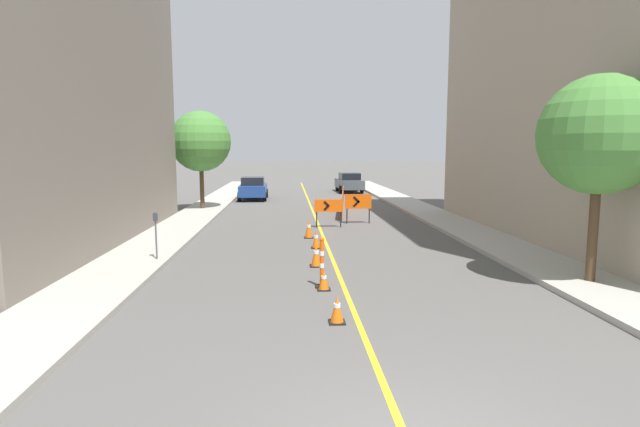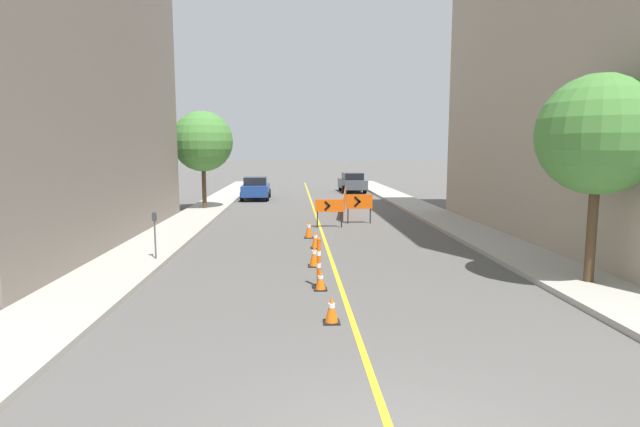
{
  "view_description": "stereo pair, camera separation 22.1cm",
  "coord_description": "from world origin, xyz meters",
  "px_view_note": "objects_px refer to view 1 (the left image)",
  "views": [
    {
      "loc": [
        -1.39,
        -4.92,
        3.46
      ],
      "look_at": [
        -0.16,
        14.25,
        1.0
      ],
      "focal_mm": 28.0,
      "sensor_mm": 36.0,
      "label": 1
    },
    {
      "loc": [
        -1.17,
        -4.93,
        3.46
      ],
      "look_at": [
        -0.16,
        14.25,
        1.0
      ],
      "focal_mm": 28.0,
      "sensor_mm": 36.0,
      "label": 2
    }
  ],
  "objects_px": {
    "traffic_cone_second": "(324,280)",
    "traffic_cone_fifth": "(309,229)",
    "parked_car_curb_near": "(253,188)",
    "parking_meter_near_curb": "(156,226)",
    "traffic_cone_fourth": "(316,239)",
    "delineator_post_front": "(322,265)",
    "traffic_cone_third": "(316,255)",
    "arrow_barricade_primary": "(329,207)",
    "street_tree_left_near": "(201,141)",
    "street_tree_right_near": "(600,135)",
    "parked_car_curb_mid": "(349,182)",
    "arrow_barricade_secondary": "(358,203)",
    "traffic_cone_nearest": "(337,309)"
  },
  "relations": [
    {
      "from": "traffic_cone_second",
      "to": "traffic_cone_fifth",
      "type": "bearing_deg",
      "value": 90.5
    },
    {
      "from": "parked_car_curb_near",
      "to": "parking_meter_near_curb",
      "type": "relative_size",
      "value": 2.97
    },
    {
      "from": "traffic_cone_fourth",
      "to": "delineator_post_front",
      "type": "distance_m",
      "value": 5.03
    },
    {
      "from": "traffic_cone_third",
      "to": "arrow_barricade_primary",
      "type": "relative_size",
      "value": 0.53
    },
    {
      "from": "street_tree_left_near",
      "to": "street_tree_right_near",
      "type": "height_order",
      "value": "street_tree_left_near"
    },
    {
      "from": "delineator_post_front",
      "to": "parked_car_curb_near",
      "type": "height_order",
      "value": "parked_car_curb_near"
    },
    {
      "from": "traffic_cone_second",
      "to": "traffic_cone_fifth",
      "type": "distance_m",
      "value": 7.38
    },
    {
      "from": "street_tree_left_near",
      "to": "street_tree_right_near",
      "type": "bearing_deg",
      "value": -53.09
    },
    {
      "from": "parked_car_curb_mid",
      "to": "street_tree_right_near",
      "type": "distance_m",
      "value": 29.02
    },
    {
      "from": "arrow_barricade_secondary",
      "to": "parked_car_curb_mid",
      "type": "height_order",
      "value": "parked_car_curb_mid"
    },
    {
      "from": "traffic_cone_nearest",
      "to": "arrow_barricade_primary",
      "type": "height_order",
      "value": "arrow_barricade_primary"
    },
    {
      "from": "traffic_cone_third",
      "to": "traffic_cone_fourth",
      "type": "relative_size",
      "value": 1.06
    },
    {
      "from": "traffic_cone_third",
      "to": "traffic_cone_second",
      "type": "bearing_deg",
      "value": -88.91
    },
    {
      "from": "traffic_cone_nearest",
      "to": "arrow_barricade_secondary",
      "type": "height_order",
      "value": "arrow_barricade_secondary"
    },
    {
      "from": "delineator_post_front",
      "to": "street_tree_right_near",
      "type": "relative_size",
      "value": 0.25
    },
    {
      "from": "traffic_cone_third",
      "to": "street_tree_right_near",
      "type": "bearing_deg",
      "value": -20.89
    },
    {
      "from": "parked_car_curb_mid",
      "to": "arrow_barricade_secondary",
      "type": "bearing_deg",
      "value": -98.53
    },
    {
      "from": "traffic_cone_fifth",
      "to": "street_tree_left_near",
      "type": "distance_m",
      "value": 11.42
    },
    {
      "from": "traffic_cone_fifth",
      "to": "arrow_barricade_secondary",
      "type": "xyz_separation_m",
      "value": [
        2.49,
        3.76,
        0.63
      ]
    },
    {
      "from": "traffic_cone_second",
      "to": "arrow_barricade_primary",
      "type": "xyz_separation_m",
      "value": [
        0.94,
        9.98,
        0.68
      ]
    },
    {
      "from": "delineator_post_front",
      "to": "arrow_barricade_primary",
      "type": "bearing_deg",
      "value": 84.31
    },
    {
      "from": "traffic_cone_second",
      "to": "street_tree_right_near",
      "type": "xyz_separation_m",
      "value": [
        6.8,
        -0.09,
        3.57
      ]
    },
    {
      "from": "traffic_cone_fourth",
      "to": "parked_car_curb_near",
      "type": "distance_m",
      "value": 18.01
    },
    {
      "from": "parking_meter_near_curb",
      "to": "parked_car_curb_mid",
      "type": "bearing_deg",
      "value": 70.46
    },
    {
      "from": "delineator_post_front",
      "to": "parked_car_curb_near",
      "type": "xyz_separation_m",
      "value": [
        -3.26,
        22.71,
        0.24
      ]
    },
    {
      "from": "traffic_cone_fifth",
      "to": "parked_car_curb_near",
      "type": "relative_size",
      "value": 0.17
    },
    {
      "from": "traffic_cone_nearest",
      "to": "parked_car_curb_mid",
      "type": "relative_size",
      "value": 0.13
    },
    {
      "from": "delineator_post_front",
      "to": "arrow_barricade_secondary",
      "type": "relative_size",
      "value": 0.93
    },
    {
      "from": "parking_meter_near_curb",
      "to": "traffic_cone_fourth",
      "type": "bearing_deg",
      "value": 23.06
    },
    {
      "from": "traffic_cone_fourth",
      "to": "traffic_cone_nearest",
      "type": "bearing_deg",
      "value": -90.1
    },
    {
      "from": "traffic_cone_fourth",
      "to": "delineator_post_front",
      "type": "relative_size",
      "value": 0.5
    },
    {
      "from": "traffic_cone_second",
      "to": "parked_car_curb_mid",
      "type": "height_order",
      "value": "parked_car_curb_mid"
    },
    {
      "from": "traffic_cone_fourth",
      "to": "street_tree_right_near",
      "type": "xyz_separation_m",
      "value": [
        6.7,
        -5.39,
        3.5
      ]
    },
    {
      "from": "parking_meter_near_curb",
      "to": "arrow_barricade_primary",
      "type": "bearing_deg",
      "value": 49.46
    },
    {
      "from": "traffic_cone_fifth",
      "to": "arrow_barricade_primary",
      "type": "bearing_deg",
      "value": 68.99
    },
    {
      "from": "delineator_post_front",
      "to": "street_tree_left_near",
      "type": "height_order",
      "value": "street_tree_left_near"
    },
    {
      "from": "parked_car_curb_mid",
      "to": "traffic_cone_nearest",
      "type": "bearing_deg",
      "value": -100.33
    },
    {
      "from": "traffic_cone_fourth",
      "to": "street_tree_left_near",
      "type": "bearing_deg",
      "value": 117.37
    },
    {
      "from": "traffic_cone_fourth",
      "to": "street_tree_right_near",
      "type": "bearing_deg",
      "value": -38.85
    },
    {
      "from": "traffic_cone_second",
      "to": "parking_meter_near_curb",
      "type": "bearing_deg",
      "value": 146.93
    },
    {
      "from": "traffic_cone_third",
      "to": "traffic_cone_fifth",
      "type": "relative_size",
      "value": 0.92
    },
    {
      "from": "traffic_cone_fifth",
      "to": "parking_meter_near_curb",
      "type": "relative_size",
      "value": 0.51
    },
    {
      "from": "traffic_cone_fifth",
      "to": "parked_car_curb_mid",
      "type": "bearing_deg",
      "value": 78.77
    },
    {
      "from": "arrow_barricade_secondary",
      "to": "parking_meter_near_curb",
      "type": "relative_size",
      "value": 0.95
    },
    {
      "from": "delineator_post_front",
      "to": "parking_meter_near_curb",
      "type": "height_order",
      "value": "parking_meter_near_curb"
    },
    {
      "from": "traffic_cone_third",
      "to": "parked_car_curb_mid",
      "type": "relative_size",
      "value": 0.15
    },
    {
      "from": "traffic_cone_nearest",
      "to": "traffic_cone_third",
      "type": "distance_m",
      "value": 4.92
    },
    {
      "from": "traffic_cone_third",
      "to": "parked_car_curb_near",
      "type": "bearing_deg",
      "value": 99.02
    },
    {
      "from": "traffic_cone_fourth",
      "to": "delineator_post_front",
      "type": "xyz_separation_m",
      "value": [
        -0.14,
        -5.03,
        0.24
      ]
    },
    {
      "from": "traffic_cone_fifth",
      "to": "traffic_cone_fourth",
      "type": "bearing_deg",
      "value": -85.25
    }
  ]
}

